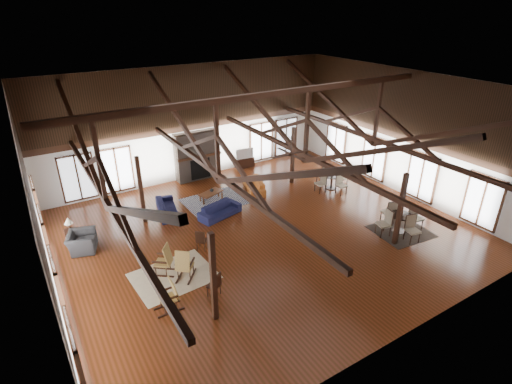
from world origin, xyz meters
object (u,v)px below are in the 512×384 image
cafe_table_near (400,220)px  tv_console (245,162)px  coffee_table (211,193)px  cafe_table_far (332,180)px  sofa_navy_left (167,207)px  armchair (82,242)px  sofa_navy_front (220,210)px  sofa_orange (254,185)px

cafe_table_near → tv_console: bearing=101.1°
coffee_table → cafe_table_far: size_ratio=0.67×
sofa_navy_left → coffee_table: sofa_navy_left is taller
coffee_table → cafe_table_far: (5.90, -2.00, 0.12)m
cafe_table_near → cafe_table_far: 4.78m
armchair → tv_console: bearing=-48.6°
sofa_navy_left → cafe_table_far: 8.39m
sofa_navy_front → sofa_navy_left: (-1.93, 1.49, 0.01)m
coffee_table → cafe_table_far: cafe_table_far is taller
sofa_orange → cafe_table_far: (3.51, -1.93, 0.22)m
sofa_navy_front → sofa_orange: sofa_orange is taller
armchair → cafe_table_far: 12.07m
sofa_navy_left → sofa_orange: sofa_navy_left is taller
cafe_table_far → tv_console: size_ratio=1.74×
armchair → cafe_table_near: 12.86m
sofa_navy_front → tv_console: bearing=34.8°
sofa_orange → tv_console: size_ratio=1.81×
sofa_navy_left → cafe_table_near: bearing=-119.2°
sofa_orange → cafe_table_near: bearing=42.8°
sofa_navy_left → tv_console: bearing=-51.0°
cafe_table_near → cafe_table_far: bearing=84.9°
coffee_table → sofa_orange: bearing=-21.7°
cafe_table_near → cafe_table_far: (0.42, 4.76, -0.04)m
sofa_navy_left → coffee_table: bearing=-75.5°
sofa_navy_left → cafe_table_near: size_ratio=0.94×
sofa_orange → coffee_table: size_ratio=1.56×
sofa_navy_front → sofa_navy_left: size_ratio=0.97×
sofa_navy_left → sofa_orange: (4.67, 0.06, -0.00)m
sofa_orange → tv_console: bearing=176.6°
coffee_table → tv_console: 4.64m
coffee_table → cafe_table_near: (5.48, -6.76, 0.16)m
sofa_navy_front → tv_console: sofa_navy_front is taller
sofa_navy_left → sofa_navy_front: bearing=-116.5°
coffee_table → sofa_navy_front: bearing=-121.9°
armchair → cafe_table_far: bearing=-75.6°
sofa_navy_front → cafe_table_far: bearing=-18.0°
tv_console → cafe_table_far: bearing=-64.8°
cafe_table_near → cafe_table_far: size_ratio=1.12×
sofa_orange → tv_console: sofa_orange is taller
sofa_navy_front → armchair: armchair is taller
sofa_navy_left → armchair: 4.03m
cafe_table_far → tv_console: (-2.32, 4.95, -0.23)m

